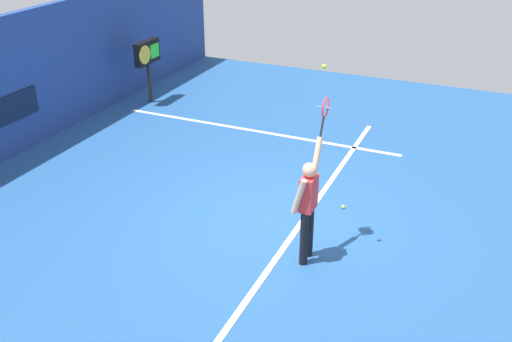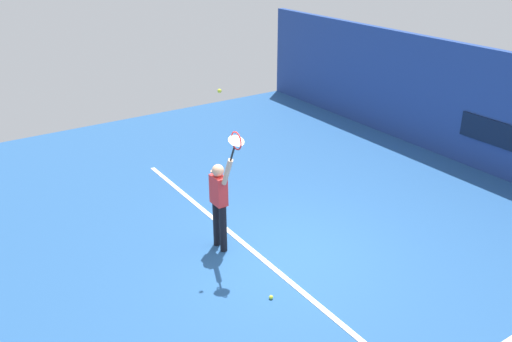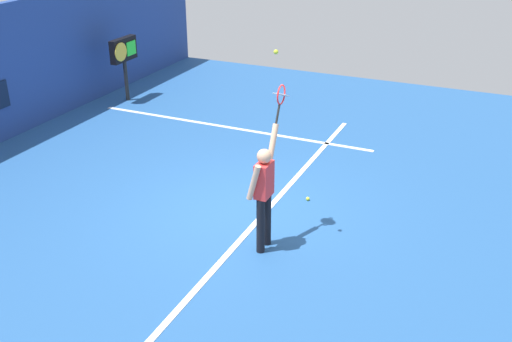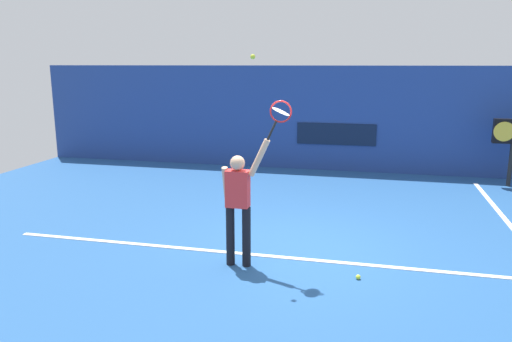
{
  "view_description": "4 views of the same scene",
  "coord_description": "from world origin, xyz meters",
  "views": [
    {
      "loc": [
        -8.22,
        -3.23,
        5.39
      ],
      "look_at": [
        -1.05,
        -0.07,
        1.47
      ],
      "focal_mm": 40.92,
      "sensor_mm": 36.0,
      "label": 1
    },
    {
      "loc": [
        6.63,
        -5.08,
        5.45
      ],
      "look_at": [
        -0.62,
        -0.25,
        1.52
      ],
      "focal_mm": 37.75,
      "sensor_mm": 36.0,
      "label": 2
    },
    {
      "loc": [
        -8.31,
        -4.07,
        5.13
      ],
      "look_at": [
        -1.02,
        -0.79,
        1.38
      ],
      "focal_mm": 42.06,
      "sensor_mm": 36.0,
      "label": 3
    },
    {
      "loc": [
        0.97,
        -7.58,
        3.0
      ],
      "look_at": [
        -0.81,
        -0.1,
        1.3
      ],
      "focal_mm": 34.42,
      "sensor_mm": 36.0,
      "label": 4
    }
  ],
  "objects": [
    {
      "name": "tennis_ball",
      "position": [
        -0.66,
        -0.93,
        3.08
      ],
      "size": [
        0.07,
        0.07,
        0.07
      ],
      "primitive_type": "sphere",
      "color": "#CCE033"
    },
    {
      "name": "tennis_player",
      "position": [
        -0.89,
        -0.86,
        1.01
      ],
      "size": [
        0.73,
        0.31,
        1.96
      ],
      "color": "black",
      "rests_on": "ground_plane"
    },
    {
      "name": "spare_ball",
      "position": [
        0.89,
        -0.96,
        0.03
      ],
      "size": [
        0.07,
        0.07,
        0.07
      ],
      "primitive_type": "sphere",
      "color": "#CCE033",
      "rests_on": "ground_plane"
    },
    {
      "name": "ground_plane",
      "position": [
        0.0,
        0.0,
        0.0
      ],
      "size": [
        18.0,
        18.0,
        0.0
      ],
      "primitive_type": "plane",
      "color": "#23518C"
    },
    {
      "name": "court_baseline",
      "position": [
        0.0,
        -0.43,
        0.01
      ],
      "size": [
        10.0,
        0.1,
        0.01
      ],
      "primitive_type": "cube",
      "color": "white",
      "rests_on": "ground_plane"
    },
    {
      "name": "court_sideline",
      "position": [
        3.6,
        2.0,
        0.01
      ],
      "size": [
        0.1,
        7.0,
        0.01
      ],
      "primitive_type": "cube",
      "color": "white",
      "rests_on": "ground_plane"
    },
    {
      "name": "scoreboard_clock",
      "position": [
        4.34,
        5.42,
        1.3
      ],
      "size": [
        0.96,
        0.2,
        1.67
      ],
      "color": "black",
      "rests_on": "ground_plane"
    },
    {
      "name": "tennis_racket",
      "position": [
        -0.29,
        -0.86,
        2.31
      ],
      "size": [
        0.42,
        0.27,
        0.62
      ],
      "color": "black"
    }
  ]
}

